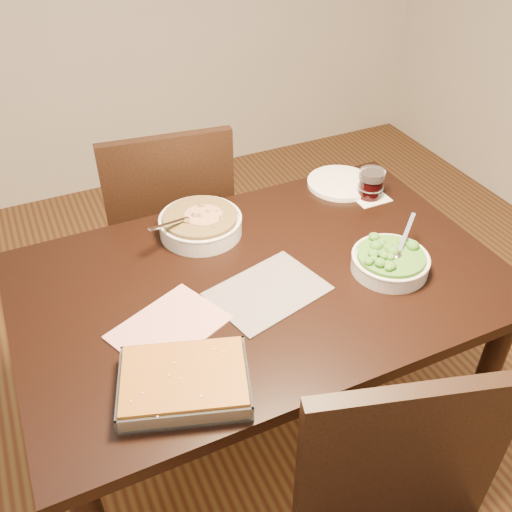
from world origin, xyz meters
TOP-DOWN VIEW (x-y plane):
  - ground at (0.00, 0.00)m, footprint 4.00×4.00m
  - table at (0.00, 0.00)m, footprint 1.40×0.90m
  - magazine_a at (-0.31, -0.08)m, footprint 0.34×0.30m
  - magazine_b at (-0.01, -0.06)m, footprint 0.36×0.29m
  - coaster at (0.53, 0.24)m, footprint 0.12×0.12m
  - stew_bowl at (-0.08, 0.29)m, footprint 0.28×0.27m
  - broccoli_bowl at (0.36, -0.12)m, footprint 0.23×0.23m
  - baking_dish at (-0.34, -0.29)m, footprint 0.36×0.30m
  - wine_tumbler at (0.53, 0.24)m, footprint 0.09×0.09m
  - dinner_plate at (0.48, 0.35)m, footprint 0.24×0.24m
  - chair_far at (-0.09, 0.66)m, footprint 0.51×0.51m

SIDE VIEW (x-z plane):
  - ground at x=0.00m, z-range 0.00..0.00m
  - chair_far at x=-0.09m, z-range 0.06..1.04m
  - table at x=0.00m, z-range 0.28..1.03m
  - coaster at x=0.53m, z-range 0.75..0.75m
  - magazine_b at x=-0.01m, z-range 0.75..0.76m
  - magazine_a at x=-0.31m, z-range 0.75..0.76m
  - dinner_plate at x=0.48m, z-range 0.75..0.77m
  - baking_dish at x=-0.34m, z-range 0.75..0.80m
  - broccoli_bowl at x=0.36m, z-range 0.74..0.83m
  - stew_bowl at x=-0.08m, z-range 0.74..0.84m
  - wine_tumbler at x=0.53m, z-range 0.76..0.86m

